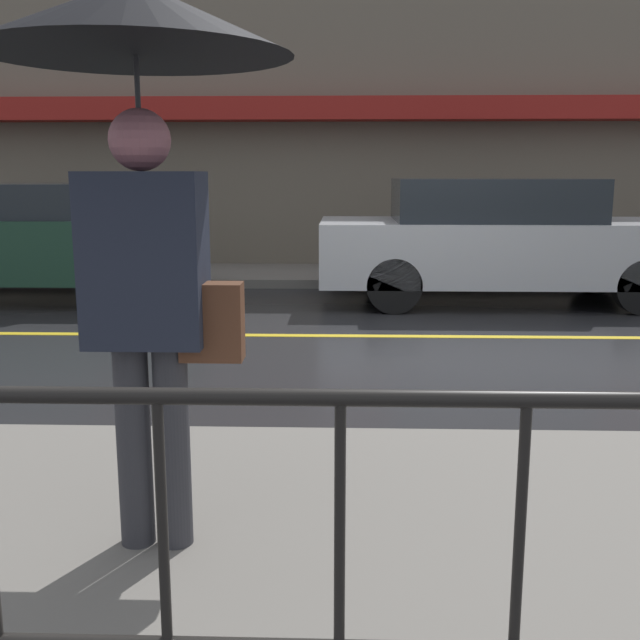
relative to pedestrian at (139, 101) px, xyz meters
name	(u,v)px	position (x,y,z in m)	size (l,w,h in m)	color
ground_plane	(399,336)	(1.30, 4.54, -1.86)	(80.00, 80.00, 0.00)	#262628
sidewalk_near	(484,572)	(1.30, -0.08, -1.80)	(28.00, 3.00, 0.13)	slate
sidewalk_far	(380,276)	(1.30, 8.65, -1.80)	(28.00, 1.96, 0.13)	slate
lane_marking	(399,336)	(1.30, 4.54, -1.85)	(25.20, 0.12, 0.01)	gold
building_storefront	(380,81)	(1.30, 9.75, 1.21)	(28.00, 0.85, 6.19)	#706656
railing_foreground	(608,570)	(1.30, -1.34, -1.08)	(12.00, 0.04, 1.04)	black
pedestrian	(139,101)	(0.00, 0.00, 0.00)	(1.14, 1.14, 2.15)	#333338
car_dark_green	(17,239)	(-3.43, 6.64, -1.08)	(4.51, 1.85, 1.48)	#193828
car_silver	(501,240)	(2.71, 6.64, -1.07)	(4.60, 1.82, 1.54)	#B2B5BA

